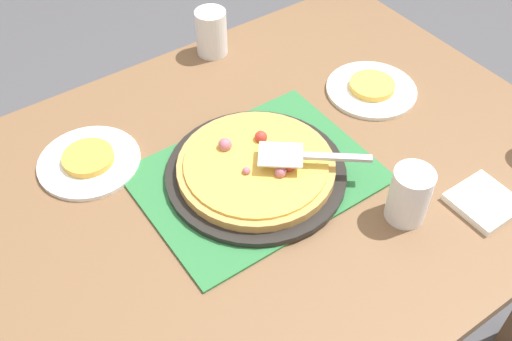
{
  "coord_description": "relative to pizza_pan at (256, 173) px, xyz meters",
  "views": [
    {
      "loc": [
        0.49,
        0.69,
        1.67
      ],
      "look_at": [
        0.0,
        0.0,
        0.77
      ],
      "focal_mm": 41.39,
      "sensor_mm": 36.0,
      "label": 1
    }
  ],
  "objects": [
    {
      "name": "dining_table",
      "position": [
        0.0,
        0.0,
        -0.12
      ],
      "size": [
        1.4,
        1.0,
        0.75
      ],
      "color": "brown",
      "rests_on": "ground_plane"
    },
    {
      "name": "placemat",
      "position": [
        0.0,
        0.0,
        -0.01
      ],
      "size": [
        0.48,
        0.36,
        0.01
      ],
      "primitive_type": "cube",
      "color": "#2D753D",
      "rests_on": "dining_table"
    },
    {
      "name": "pizza_pan",
      "position": [
        0.0,
        0.0,
        0.0
      ],
      "size": [
        0.38,
        0.38,
        0.01
      ],
      "primitive_type": "cylinder",
      "color": "black",
      "rests_on": "placemat"
    },
    {
      "name": "pizza",
      "position": [
        -0.0,
        -0.0,
        0.02
      ],
      "size": [
        0.33,
        0.33,
        0.05
      ],
      "color": "tan",
      "rests_on": "pizza_pan"
    },
    {
      "name": "plate_near_left",
      "position": [
        0.27,
        -0.24,
        -0.01
      ],
      "size": [
        0.22,
        0.22,
        0.01
      ],
      "primitive_type": "cylinder",
      "color": "white",
      "rests_on": "dining_table"
    },
    {
      "name": "plate_far_right",
      "position": [
        -0.4,
        -0.07,
        -0.01
      ],
      "size": [
        0.22,
        0.22,
        0.01
      ],
      "primitive_type": "cylinder",
      "color": "white",
      "rests_on": "dining_table"
    },
    {
      "name": "served_slice_left",
      "position": [
        0.27,
        -0.24,
        0.01
      ],
      "size": [
        0.11,
        0.11,
        0.02
      ],
      "primitive_type": "cylinder",
      "color": "gold",
      "rests_on": "plate_near_left"
    },
    {
      "name": "served_slice_right",
      "position": [
        -0.4,
        -0.07,
        0.01
      ],
      "size": [
        0.11,
        0.11,
        0.02
      ],
      "primitive_type": "cylinder",
      "color": "#EAB747",
      "rests_on": "plate_far_right"
    },
    {
      "name": "cup_near",
      "position": [
        -0.16,
        -0.44,
        0.05
      ],
      "size": [
        0.08,
        0.08,
        0.12
      ],
      "primitive_type": "cylinder",
      "color": "white",
      "rests_on": "dining_table"
    },
    {
      "name": "cup_far",
      "position": [
        -0.18,
        0.25,
        0.05
      ],
      "size": [
        0.08,
        0.08,
        0.12
      ],
      "primitive_type": "cylinder",
      "color": "white",
      "rests_on": "dining_table"
    },
    {
      "name": "pizza_server",
      "position": [
        -0.08,
        0.06,
        0.06
      ],
      "size": [
        0.21,
        0.18,
        0.01
      ],
      "color": "silver",
      "rests_on": "pizza"
    },
    {
      "name": "napkin_stack",
      "position": [
        -0.33,
        0.33,
        -0.01
      ],
      "size": [
        0.12,
        0.12,
        0.02
      ],
      "primitive_type": "cube",
      "color": "white",
      "rests_on": "dining_table"
    }
  ]
}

